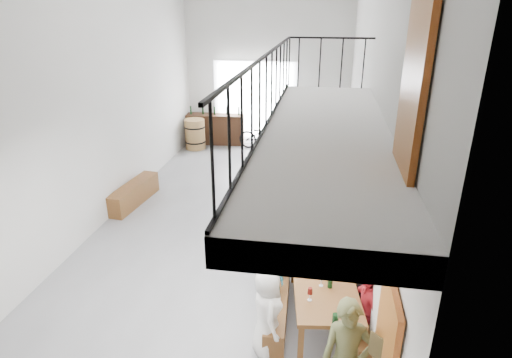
% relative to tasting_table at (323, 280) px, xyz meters
% --- Properties ---
extents(floor, '(12.00, 12.00, 0.00)m').
position_rel_tasting_table_xyz_m(floor, '(-2.09, 2.90, -0.71)').
color(floor, slate).
rests_on(floor, ground).
extents(room_walls, '(12.00, 12.00, 12.00)m').
position_rel_tasting_table_xyz_m(room_walls, '(-2.09, 2.90, 2.85)').
color(room_walls, silver).
rests_on(room_walls, ground).
extents(gateway_portal, '(2.80, 0.08, 2.80)m').
position_rel_tasting_table_xyz_m(gateway_portal, '(-2.49, 8.84, 0.69)').
color(gateway_portal, white).
rests_on(gateway_portal, ground).
extents(right_wall_decor, '(0.07, 8.28, 5.07)m').
position_rel_tasting_table_xyz_m(right_wall_decor, '(0.61, 1.04, 1.04)').
color(right_wall_decor, '#93501A').
rests_on(right_wall_decor, ground).
extents(balcony, '(1.52, 5.62, 4.00)m').
position_rel_tasting_table_xyz_m(balcony, '(-0.12, -0.22, 2.26)').
color(balcony, white).
rests_on(balcony, ground).
extents(tasting_table, '(1.16, 2.26, 0.79)m').
position_rel_tasting_table_xyz_m(tasting_table, '(0.00, 0.00, 0.00)').
color(tasting_table, brown).
rests_on(tasting_table, ground).
extents(bench_inner, '(0.38, 1.86, 0.42)m').
position_rel_tasting_table_xyz_m(bench_inner, '(-0.66, -0.08, -0.49)').
color(bench_inner, brown).
rests_on(bench_inner, ground).
extents(bench_wall, '(0.53, 2.03, 0.46)m').
position_rel_tasting_table_xyz_m(bench_wall, '(0.48, -0.09, -0.47)').
color(bench_wall, brown).
rests_on(bench_wall, ground).
extents(tableware, '(0.57, 1.38, 0.35)m').
position_rel_tasting_table_xyz_m(tableware, '(-0.08, 0.11, 0.22)').
color(tableware, black).
rests_on(tableware, tasting_table).
extents(side_bench, '(0.59, 1.83, 0.51)m').
position_rel_tasting_table_xyz_m(side_bench, '(-4.59, 3.46, -0.45)').
color(side_bench, brown).
rests_on(side_bench, ground).
extents(oak_barrel, '(0.68, 0.68, 1.00)m').
position_rel_tasting_table_xyz_m(oak_barrel, '(-4.38, 7.88, -0.20)').
color(oak_barrel, olive).
rests_on(oak_barrel, ground).
extents(serving_counter, '(1.99, 0.68, 1.03)m').
position_rel_tasting_table_xyz_m(serving_counter, '(-3.84, 8.55, -0.19)').
color(serving_counter, '#351C0E').
rests_on(serving_counter, ground).
extents(counter_bottles, '(1.71, 0.22, 0.28)m').
position_rel_tasting_table_xyz_m(counter_bottles, '(-3.84, 8.56, 0.47)').
color(counter_bottles, black).
rests_on(counter_bottles, serving_counter).
extents(guest_left_a, '(0.59, 0.75, 1.34)m').
position_rel_tasting_table_xyz_m(guest_left_a, '(-0.73, -0.79, -0.04)').
color(guest_left_a, white).
rests_on(guest_left_a, ground).
extents(guest_left_b, '(0.34, 0.45, 1.09)m').
position_rel_tasting_table_xyz_m(guest_left_b, '(-0.72, -0.06, -0.16)').
color(guest_left_b, '#236775').
rests_on(guest_left_b, ground).
extents(guest_left_c, '(0.62, 0.72, 1.27)m').
position_rel_tasting_table_xyz_m(guest_left_c, '(-0.71, 0.48, -0.07)').
color(guest_left_c, white).
rests_on(guest_left_c, ground).
extents(guest_left_d, '(0.60, 0.89, 1.29)m').
position_rel_tasting_table_xyz_m(guest_left_d, '(-0.80, 0.87, -0.06)').
color(guest_left_d, '#236775').
rests_on(guest_left_d, ground).
extents(guest_right_a, '(0.54, 0.77, 1.21)m').
position_rel_tasting_table_xyz_m(guest_right_a, '(0.61, -0.46, -0.10)').
color(guest_right_a, red).
rests_on(guest_right_a, ground).
extents(guest_right_b, '(0.68, 1.04, 1.08)m').
position_rel_tasting_table_xyz_m(guest_right_b, '(0.57, 0.09, -0.17)').
color(guest_right_b, black).
rests_on(guest_right_b, ground).
extents(guest_right_c, '(0.59, 0.70, 1.23)m').
position_rel_tasting_table_xyz_m(guest_right_c, '(0.55, 0.74, -0.09)').
color(guest_right_c, white).
rests_on(guest_right_c, ground).
extents(potted_plant, '(0.46, 0.42, 0.45)m').
position_rel_tasting_table_xyz_m(potted_plant, '(0.36, 3.42, -0.48)').
color(potted_plant, '#22531F').
rests_on(potted_plant, ground).
extents(bicycle_near, '(1.85, 0.91, 0.93)m').
position_rel_tasting_table_xyz_m(bicycle_near, '(-2.06, 8.12, -0.24)').
color(bicycle_near, black).
rests_on(bicycle_near, ground).
extents(bicycle_far, '(1.85, 0.74, 1.08)m').
position_rel_tasting_table_xyz_m(bicycle_far, '(-0.88, 7.71, -0.17)').
color(bicycle_far, black).
rests_on(bicycle_far, ground).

